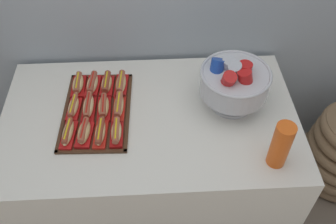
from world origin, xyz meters
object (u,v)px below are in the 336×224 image
object	(u,v)px
cup_stack	(281,145)
buffet_table	(152,159)
hot_dog_10	(107,84)
hot_dog_7	(119,106)
hot_dog_11	(121,84)
hot_dog_0	(68,133)
hot_dog_4	(73,107)
hot_dog_1	(84,132)
hot_dog_5	(89,107)
hot_dog_3	(116,132)
serving_tray	(97,111)
hot_dog_8	(78,84)
punch_bowl	(234,81)
hot_dog_6	(104,107)
hot_dog_9	(92,84)
hot_dog_2	(100,133)

from	to	relation	value
cup_stack	buffet_table	bearing A→B (deg)	151.54
hot_dog_10	hot_dog_7	bearing A→B (deg)	-67.63
hot_dog_11	hot_dog_0	bearing A→B (deg)	-126.36
hot_dog_0	hot_dog_4	bearing A→B (deg)	87.93
cup_stack	hot_dog_0	bearing A→B (deg)	168.70
hot_dog_1	hot_dog_5	size ratio (longest dim) A/B	0.88
hot_dog_3	serving_tray	bearing A→B (deg)	122.21
hot_dog_8	serving_tray	bearing A→B (deg)	-57.79
hot_dog_7	punch_bowl	size ratio (longest dim) A/B	0.54
hot_dog_8	hot_dog_11	bearing A→B (deg)	-2.07
buffet_table	hot_dog_1	bearing A→B (deg)	-158.88
serving_tray	hot_dog_5	xyz separation A→B (m)	(-0.04, 0.00, 0.03)
hot_dog_6	hot_dog_8	world-z (taller)	hot_dog_8
hot_dog_0	hot_dog_1	bearing A→B (deg)	-2.07
buffet_table	hot_dog_3	size ratio (longest dim) A/B	9.54
hot_dog_6	hot_dog_11	bearing A→B (deg)	63.48
hot_dog_3	hot_dog_11	world-z (taller)	hot_dog_11
hot_dog_3	hot_dog_10	distance (m)	0.34
hot_dog_5	hot_dog_10	xyz separation A→B (m)	(0.08, 0.16, -0.00)
hot_dog_5	punch_bowl	distance (m)	0.73
hot_dog_5	cup_stack	xyz separation A→B (m)	(0.86, -0.35, 0.08)
buffet_table	hot_dog_0	distance (m)	0.56
serving_tray	cup_stack	distance (m)	0.90
hot_dog_4	hot_dog_5	world-z (taller)	hot_dog_5
hot_dog_9	hot_dog_2	bearing A→B (deg)	-79.27
hot_dog_4	hot_dog_7	xyz separation A→B (m)	(0.22, -0.01, 0.00)
hot_dog_0	hot_dog_5	xyz separation A→B (m)	(0.08, 0.16, 0.00)
hot_dog_9	hot_dog_11	world-z (taller)	hot_dog_11
hot_dog_7	cup_stack	distance (m)	0.79
serving_tray	hot_dog_11	distance (m)	0.20
hot_dog_2	punch_bowl	xyz separation A→B (m)	(0.65, 0.18, 0.12)
hot_dog_2	hot_dog_7	distance (m)	0.18
hot_dog_3	hot_dog_10	xyz separation A→B (m)	(-0.06, 0.33, 0.00)
serving_tray	hot_dog_1	distance (m)	0.17
hot_dog_1	hot_dog_10	distance (m)	0.34
buffet_table	hot_dog_5	size ratio (longest dim) A/B	8.15
hot_dog_5	punch_bowl	xyz separation A→B (m)	(0.72, 0.02, 0.12)
hot_dog_7	hot_dog_10	xyz separation A→B (m)	(-0.07, 0.17, -0.00)
hot_dog_0	hot_dog_8	bearing A→B (deg)	87.93
buffet_table	hot_dog_5	distance (m)	0.50
hot_dog_4	hot_dog_7	size ratio (longest dim) A/B	0.85
hot_dog_9	hot_dog_10	xyz separation A→B (m)	(0.07, -0.00, 0.00)
hot_dog_5	hot_dog_7	bearing A→B (deg)	-2.07
serving_tray	hot_dog_0	distance (m)	0.20
hot_dog_6	hot_dog_10	bearing A→B (deg)	87.93
hot_dog_1	hot_dog_5	distance (m)	0.17
buffet_table	hot_dog_3	distance (m)	0.44
hot_dog_6	punch_bowl	world-z (taller)	punch_bowl
hot_dog_2	hot_dog_10	xyz separation A→B (m)	(0.01, 0.33, 0.00)
buffet_table	hot_dog_0	xyz separation A→B (m)	(-0.38, -0.11, 0.40)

